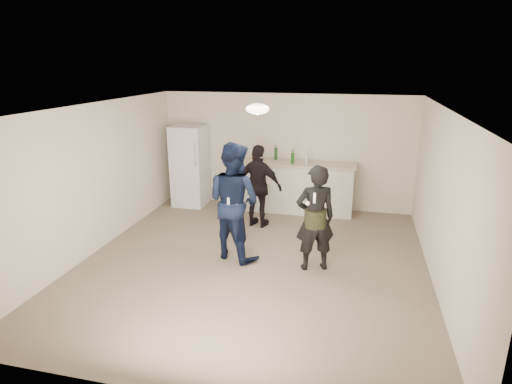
% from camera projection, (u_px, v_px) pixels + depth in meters
% --- Properties ---
extents(floor, '(6.00, 6.00, 0.00)m').
position_uv_depth(floor, '(253.00, 263.00, 6.97)').
color(floor, '#6B5B4C').
rests_on(floor, ground).
extents(ceiling, '(6.00, 6.00, 0.00)m').
position_uv_depth(ceiling, '(253.00, 108.00, 6.24)').
color(ceiling, silver).
rests_on(ceiling, wall_back).
extents(wall_back, '(6.00, 0.00, 6.00)m').
position_uv_depth(wall_back, '(286.00, 151.00, 9.39)').
color(wall_back, beige).
rests_on(wall_back, floor).
extents(wall_front, '(6.00, 0.00, 6.00)m').
position_uv_depth(wall_front, '(172.00, 283.00, 3.81)').
color(wall_front, beige).
rests_on(wall_front, floor).
extents(wall_left, '(0.00, 6.00, 6.00)m').
position_uv_depth(wall_left, '(95.00, 179.00, 7.22)').
color(wall_left, beige).
rests_on(wall_left, floor).
extents(wall_right, '(0.00, 6.00, 6.00)m').
position_uv_depth(wall_right, '(443.00, 203.00, 5.99)').
color(wall_right, beige).
rests_on(wall_right, floor).
extents(counter, '(2.60, 0.56, 1.05)m').
position_uv_depth(counter, '(292.00, 188.00, 9.25)').
color(counter, beige).
rests_on(counter, floor).
extents(counter_top, '(2.68, 0.64, 0.04)m').
position_uv_depth(counter_top, '(292.00, 163.00, 9.09)').
color(counter_top, '#C4B398').
rests_on(counter_top, counter).
extents(fridge, '(0.70, 0.70, 1.80)m').
position_uv_depth(fridge, '(190.00, 166.00, 9.59)').
color(fridge, silver).
rests_on(fridge, floor).
extents(fridge_handle, '(0.02, 0.02, 0.60)m').
position_uv_depth(fridge_handle, '(195.00, 152.00, 9.07)').
color(fridge_handle, '#B7B7BB').
rests_on(fridge_handle, fridge).
extents(ceiling_dome, '(0.36, 0.36, 0.16)m').
position_uv_depth(ceiling_dome, '(258.00, 109.00, 6.53)').
color(ceiling_dome, white).
rests_on(ceiling_dome, ceiling).
extents(shaker, '(0.08, 0.08, 0.17)m').
position_uv_depth(shaker, '(260.00, 158.00, 9.12)').
color(shaker, '#B1B2B6').
rests_on(shaker, counter_top).
extents(man, '(1.16, 1.06, 1.95)m').
position_uv_depth(man, '(234.00, 201.00, 6.93)').
color(man, '#101F43').
rests_on(man, floor).
extents(woman, '(0.72, 0.60, 1.68)m').
position_uv_depth(woman, '(315.00, 218.00, 6.55)').
color(woman, black).
rests_on(woman, floor).
extents(camo_shorts, '(0.34, 0.34, 0.28)m').
position_uv_depth(camo_shorts, '(315.00, 218.00, 6.54)').
color(camo_shorts, '#293317').
rests_on(camo_shorts, woman).
extents(spectator, '(1.02, 0.58, 1.63)m').
position_uv_depth(spectator, '(259.00, 186.00, 8.31)').
color(spectator, black).
rests_on(spectator, floor).
extents(remote_man, '(0.04, 0.04, 0.15)m').
position_uv_depth(remote_man, '(229.00, 202.00, 6.65)').
color(remote_man, silver).
rests_on(remote_man, man).
extents(nunchuk_man, '(0.07, 0.07, 0.07)m').
position_uv_depth(nunchuk_man, '(237.00, 206.00, 6.67)').
color(nunchuk_man, white).
rests_on(nunchuk_man, man).
extents(remote_woman, '(0.04, 0.04, 0.15)m').
position_uv_depth(remote_woman, '(315.00, 198.00, 6.20)').
color(remote_woman, white).
rests_on(remote_woman, woman).
extents(nunchuk_woman, '(0.07, 0.07, 0.07)m').
position_uv_depth(nunchuk_woman, '(308.00, 203.00, 6.27)').
color(nunchuk_woman, silver).
rests_on(nunchuk_woman, woman).
extents(bottle_cluster, '(1.25, 0.39, 0.26)m').
position_uv_depth(bottle_cluster, '(274.00, 157.00, 9.11)').
color(bottle_cluster, '#B8BDC3').
rests_on(bottle_cluster, counter_top).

